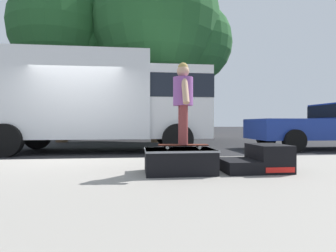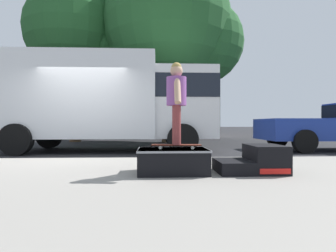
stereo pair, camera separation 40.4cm
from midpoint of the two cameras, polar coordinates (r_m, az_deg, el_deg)
name	(u,v)px [view 1 (the left image)]	position (r m, az deg, el deg)	size (l,w,h in m)	color
ground_plane	(66,161)	(7.02, -22.24, -6.88)	(140.00, 140.00, 0.00)	black
sidewalk_slab	(6,189)	(4.24, -33.45, -10.98)	(50.00, 5.00, 0.12)	gray
skate_box	(179,160)	(4.28, -0.29, -7.19)	(1.09, 0.77, 0.38)	black
kicker_ramp	(259,160)	(4.62, 16.33, -6.94)	(1.05, 0.74, 0.44)	black
skateboard	(183,145)	(4.26, 0.48, -4.08)	(0.79, 0.26, 0.07)	#4C1E14
skater_kid	(183,96)	(4.27, 0.48, 6.29)	(0.31, 0.66, 1.29)	brown
box_truck	(101,99)	(9.04, -15.25, 5.57)	(6.91, 2.63, 3.05)	white
pickup_truck_blue	(335,124)	(11.18, 31.00, 0.41)	(5.70, 2.09, 1.61)	#1E3899
street_tree_main	(67,32)	(14.77, -21.25, 17.94)	(5.27, 4.79, 7.89)	brown
street_tree_neighbour	(164,30)	(13.85, -1.70, 19.62)	(6.74, 6.12, 8.68)	brown
house_behind	(137,81)	(21.47, -7.13, 9.45)	(9.54, 8.22, 8.40)	beige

